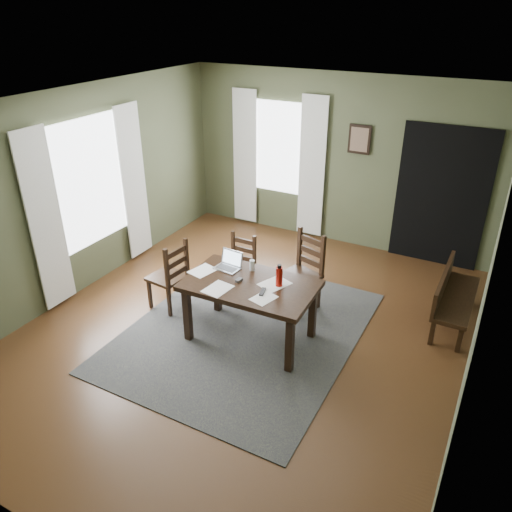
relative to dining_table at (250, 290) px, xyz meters
The scene contains 25 objects.
ground 0.69m from the dining_table, 146.36° to the left, with size 5.00×6.00×0.01m.
room_shell 1.15m from the dining_table, 146.36° to the left, with size 5.02×6.02×2.71m.
rug 0.68m from the dining_table, 146.36° to the left, with size 2.60×3.20×0.01m.
dining_table is the anchor object (origin of this frame).
chair_end 1.24m from the dining_table, behind, with size 0.47×0.47×0.97m.
chair_back_left 1.01m from the dining_table, 127.25° to the left, with size 0.38×0.38×0.87m.
chair_back_right 0.98m from the dining_table, 74.42° to the left, with size 0.57×0.57×1.03m.
bench 2.49m from the dining_table, 35.21° to the left, with size 0.41×1.26×0.71m.
laptop 0.48m from the dining_table, 151.82° to the left, with size 0.32×0.26×0.20m.
computer_mouse 0.17m from the dining_table, behind, with size 0.05×0.09×0.03m, color #3F3F42.
tv_remote 0.26m from the dining_table, 27.29° to the right, with size 0.05×0.16×0.02m, color black.
drinking_glass 0.35m from the dining_table, 114.08° to the left, with size 0.06×0.06×0.13m, color silver.
water_bottle 0.39m from the dining_table, 18.25° to the left, with size 0.09×0.09×0.27m.
paper_a 0.64m from the dining_table, behind, with size 0.23×0.31×0.00m, color white.
paper_b 0.37m from the dining_table, 36.87° to the right, with size 0.21×0.27×0.00m, color white.
paper_d 0.29m from the dining_table, 24.46° to the left, with size 0.25×0.33×0.00m, color white.
paper_e 0.39m from the dining_table, 132.72° to the right, with size 0.25×0.32×0.00m, color white.
window_left 2.73m from the dining_table, behind, with size 0.01×1.30×1.70m.
window_back 3.35m from the dining_table, 110.29° to the left, with size 1.00×0.01×1.50m.
curtain_left_near 2.68m from the dining_table, 168.27° to the right, with size 0.03×0.48×2.30m.
curtain_left_far 2.85m from the dining_table, 156.71° to the left, with size 0.03×0.48×2.30m.
curtain_back_left 3.54m from the dining_table, 120.04° to the left, with size 0.44×0.03×2.30m.
curtain_back_right 3.12m from the dining_table, 99.56° to the left, with size 0.44×0.03×2.30m.
framed_picture 3.25m from the dining_table, 85.88° to the left, with size 0.34×0.03×0.44m.
doorway_back 3.44m from the dining_table, 63.56° to the left, with size 1.30×0.03×2.10m.
Camera 1 is at (2.49, -4.37, 3.63)m, focal length 35.00 mm.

